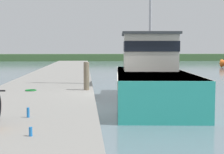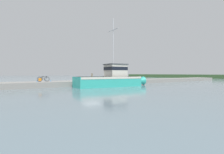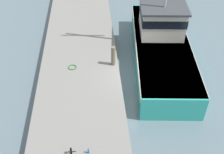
{
  "view_description": "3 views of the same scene",
  "coord_description": "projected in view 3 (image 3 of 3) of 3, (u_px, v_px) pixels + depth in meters",
  "views": [
    {
      "loc": [
        -1.61,
        -13.81,
        2.5
      ],
      "look_at": [
        -0.55,
        0.03,
        1.38
      ],
      "focal_mm": 55.0,
      "sensor_mm": 36.0,
      "label": 1
    },
    {
      "loc": [
        22.43,
        -12.44,
        1.9
      ],
      "look_at": [
        0.09,
        3.63,
        1.37
      ],
      "focal_mm": 28.0,
      "sensor_mm": 36.0,
      "label": 2
    },
    {
      "loc": [
        -2.67,
        -11.85,
        10.77
      ],
      "look_at": [
        -1.82,
        -1.16,
        1.61
      ],
      "focal_mm": 45.0,
      "sensor_mm": 36.0,
      "label": 3
    }
  ],
  "objects": [
    {
      "name": "ground_plane",
      "position": [
        142.0,
        84.0,
        16.14
      ],
      "size": [
        320.0,
        320.0,
        0.0
      ],
      "primitive_type": "plane",
      "color": "slate"
    },
    {
      "name": "fishing_boat_main",
      "position": [
        161.0,
        41.0,
        17.36
      ],
      "size": [
        4.1,
        11.68,
        10.03
      ],
      "rotation": [
        0.0,
        0.0,
        -0.09
      ],
      "color": "teal",
      "rests_on": "ground_plane"
    },
    {
      "name": "dock_pier",
      "position": [
        80.0,
        82.0,
        15.68
      ],
      "size": [
        4.49,
        80.0,
        0.75
      ],
      "primitive_type": "cube",
      "color": "gray",
      "rests_on": "ground_plane"
    },
    {
      "name": "mooring_post",
      "position": [
        113.0,
        56.0,
        15.9
      ],
      "size": [
        0.24,
        0.24,
        1.21
      ],
      "primitive_type": "cylinder",
      "color": "#756651",
      "rests_on": "dock_pier"
    },
    {
      "name": "hose_coil",
      "position": [
        72.0,
        67.0,
        16.05
      ],
      "size": [
        0.48,
        0.48,
        0.05
      ],
      "primitive_type": "torus",
      "color": "#197A2D",
      "rests_on": "dock_pier"
    },
    {
      "name": "water_bottle_on_curb",
      "position": [
        89.0,
        151.0,
        11.63
      ],
      "size": [
        0.07,
        0.07,
        0.26
      ],
      "primitive_type": "cylinder",
      "color": "blue",
      "rests_on": "dock_pier"
    }
  ]
}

